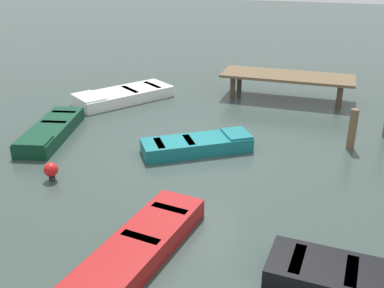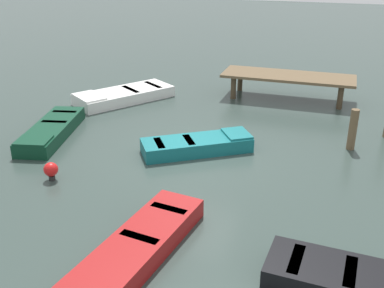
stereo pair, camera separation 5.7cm
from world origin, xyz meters
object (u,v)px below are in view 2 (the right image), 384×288
Objects in this scene: dock_segment at (288,78)px; marker_buoy at (51,170)px; rowboat_white at (124,95)px; rowboat_teal at (198,145)px; mooring_piling_near_right at (353,130)px; rowboat_red at (130,255)px; rowboat_dark_green at (51,130)px; rowboat_black at (366,284)px.

dock_segment is 10.27× the size of marker_buoy.
rowboat_teal is (4.06, -3.65, 0.00)m from rowboat_white.
mooring_piling_near_right reaches higher than rowboat_teal.
rowboat_white is at bearing -145.43° from rowboat_red.
mooring_piling_near_right reaches higher than rowboat_dark_green.
dock_segment is 9.81m from marker_buoy.
rowboat_teal is at bearing -168.20° from rowboat_red.
rowboat_teal is 6.57× the size of marker_buoy.
rowboat_dark_green is 10.08m from rowboat_black.
marker_buoy reaches higher than rowboat_black.
rowboat_teal is 0.88× the size of rowboat_dark_green.
rowboat_black is at bearing -75.49° from dock_segment.
dock_segment is at bearing 108.24° from rowboat_black.
mooring_piling_near_right is at bearing -60.21° from dock_segment.
rowboat_white is 1.08× the size of rowboat_dark_green.
marker_buoy is (-7.42, 1.98, 0.07)m from rowboat_black.
rowboat_white is 6.53m from marker_buoy.
rowboat_teal is 2.61× the size of mooring_piling_near_right.
rowboat_teal is at bearing 137.17° from rowboat_black.
rowboat_white is 1.22× the size of rowboat_teal.
rowboat_black is (4.13, 0.49, 0.00)m from rowboat_red.
rowboat_red is (4.92, -4.95, -0.00)m from rowboat_dark_green.
marker_buoy is at bearing -118.82° from dock_segment.
rowboat_dark_green is 2.96m from marker_buoy.
rowboat_red is at bearing 32.27° from rowboat_dark_green.
mooring_piling_near_right is (8.23, -2.12, 0.39)m from rowboat_white.
rowboat_white is 4.00m from rowboat_dark_green.
dock_segment is at bearing 120.77° from rowboat_dark_green.
marker_buoy is (-7.16, -4.32, -0.32)m from mooring_piling_near_right.
dock_segment is 1.28× the size of rowboat_white.
mooring_piling_near_right is 8.37m from marker_buoy.
rowboat_red is at bearing -119.84° from rowboat_teal.
rowboat_red is 7.83m from mooring_piling_near_right.
marker_buoy is at bearing -148.91° from mooring_piling_near_right.
marker_buoy is (1.07, -6.44, 0.07)m from rowboat_white.
rowboat_black is 6.32m from mooring_piling_near_right.
marker_buoy is at bearing 169.31° from rowboat_black.
marker_buoy reaches higher than rowboat_red.
mooring_piling_near_right is at bearing 110.71° from rowboat_white.
dock_segment is 1.46× the size of rowboat_black.
rowboat_black is 7.68m from marker_buoy.
rowboat_red is at bearing -168.93° from rowboat_black.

